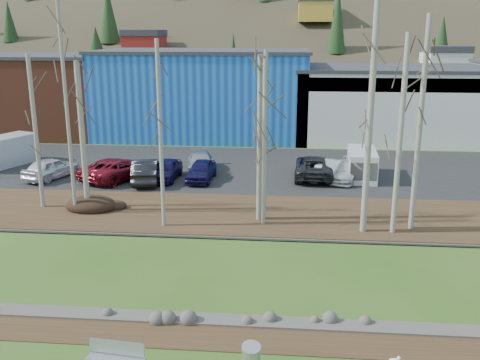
# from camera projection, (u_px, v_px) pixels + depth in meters

# --- Properties ---
(dirt_strip) EXTENTS (80.00, 1.80, 0.03)m
(dirt_strip) POSITION_uv_depth(u_px,v_px,m) (217.00, 336.00, 18.09)
(dirt_strip) COLOR #382616
(dirt_strip) RESTS_ON ground
(near_bank_rocks) EXTENTS (80.00, 0.80, 0.50)m
(near_bank_rocks) POSITION_uv_depth(u_px,v_px,m) (221.00, 321.00, 19.05)
(near_bank_rocks) COLOR #47423D
(near_bank_rocks) RESTS_ON ground
(river) EXTENTS (80.00, 8.00, 0.90)m
(river) POSITION_uv_depth(u_px,v_px,m) (232.00, 272.00, 22.99)
(river) COLOR black
(river) RESTS_ON ground
(far_bank_rocks) EXTENTS (80.00, 0.80, 0.46)m
(far_bank_rocks) POSITION_uv_depth(u_px,v_px,m) (241.00, 237.00, 26.92)
(far_bank_rocks) COLOR #47423D
(far_bank_rocks) RESTS_ON ground
(far_bank) EXTENTS (80.00, 7.00, 0.15)m
(far_bank) POSITION_uv_depth(u_px,v_px,m) (246.00, 214.00, 29.97)
(far_bank) COLOR #382616
(far_bank) RESTS_ON ground
(parking_lot) EXTENTS (80.00, 14.00, 0.14)m
(parking_lot) POSITION_uv_depth(u_px,v_px,m) (257.00, 169.00, 40.05)
(parking_lot) COLOR black
(parking_lot) RESTS_ON ground
(building_brick) EXTENTS (16.32, 12.24, 7.80)m
(building_brick) POSITION_uv_depth(u_px,v_px,m) (31.00, 93.00, 54.52)
(building_brick) COLOR brown
(building_brick) RESTS_ON ground
(building_blue) EXTENTS (20.40, 12.24, 8.30)m
(building_blue) POSITION_uv_depth(u_px,v_px,m) (205.00, 93.00, 52.91)
(building_blue) COLOR #1943A9
(building_blue) RESTS_ON ground
(building_white) EXTENTS (18.36, 12.24, 6.80)m
(building_white) POSITION_uv_depth(u_px,v_px,m) (390.00, 102.00, 51.54)
(building_white) COLOR silver
(building_white) RESTS_ON ground
(bench_intact) EXTENTS (1.84, 0.74, 0.90)m
(bench_intact) POSITION_uv_depth(u_px,v_px,m) (116.00, 357.00, 16.18)
(bench_intact) COLOR #AAADAF
(bench_intact) RESTS_ON ground
(dirt_mound) EXTENTS (2.94, 2.08, 0.58)m
(dirt_mound) POSITION_uv_depth(u_px,v_px,m) (91.00, 204.00, 30.60)
(dirt_mound) COLOR black
(dirt_mound) RESTS_ON far_bank
(birch_0) EXTENTS (0.24, 0.24, 8.70)m
(birch_0) POSITION_uv_depth(u_px,v_px,m) (36.00, 133.00, 29.98)
(birch_0) COLOR #ABA499
(birch_0) RESTS_ON far_bank
(birch_1) EXTENTS (0.19, 0.19, 11.70)m
(birch_1) POSITION_uv_depth(u_px,v_px,m) (67.00, 109.00, 28.49)
(birch_1) COLOR #ABA499
(birch_1) RESTS_ON far_bank
(birch_2) EXTENTS (0.31, 0.31, 8.35)m
(birch_2) POSITION_uv_depth(u_px,v_px,m) (82.00, 138.00, 29.35)
(birch_2) COLOR #ABA499
(birch_2) RESTS_ON far_bank
(birch_3) EXTENTS (0.20, 0.20, 9.52)m
(birch_3) POSITION_uv_depth(u_px,v_px,m) (161.00, 136.00, 26.83)
(birch_3) COLOR #ABA499
(birch_3) RESTS_ON far_bank
(birch_4) EXTENTS (0.26, 0.26, 8.74)m
(birch_4) POSITION_uv_depth(u_px,v_px,m) (259.00, 140.00, 27.85)
(birch_4) COLOR #ABA499
(birch_4) RESTS_ON far_bank
(birch_5) EXTENTS (0.23, 0.23, 8.96)m
(birch_5) POSITION_uv_depth(u_px,v_px,m) (265.00, 137.00, 27.98)
(birch_5) COLOR #ABA499
(birch_5) RESTS_ON far_bank
(birch_6) EXTENTS (0.21, 0.21, 8.53)m
(birch_6) POSITION_uv_depth(u_px,v_px,m) (264.00, 144.00, 27.27)
(birch_6) COLOR #ABA499
(birch_6) RESTS_ON far_bank
(birch_7) EXTENTS (0.31, 0.31, 11.69)m
(birch_7) POSITION_uv_depth(u_px,v_px,m) (370.00, 117.00, 25.74)
(birch_7) COLOR #ABA499
(birch_7) RESTS_ON far_bank
(birch_8) EXTENTS (0.26, 0.26, 9.81)m
(birch_8) POSITION_uv_depth(u_px,v_px,m) (400.00, 137.00, 25.85)
(birch_8) COLOR #ABA499
(birch_8) RESTS_ON far_bank
(birch_9) EXTENTS (0.26, 0.26, 10.66)m
(birch_9) POSITION_uv_depth(u_px,v_px,m) (420.00, 126.00, 26.27)
(birch_9) COLOR #ABA499
(birch_9) RESTS_ON far_bank
(car_0) EXTENTS (3.16, 4.67, 1.48)m
(car_0) POSITION_uv_depth(u_px,v_px,m) (51.00, 168.00, 36.97)
(car_0) COLOR silver
(car_0) RESTS_ON parking_lot
(car_1) EXTENTS (2.61, 5.00, 1.57)m
(car_1) POSITION_uv_depth(u_px,v_px,m) (145.00, 170.00, 36.16)
(car_1) COLOR black
(car_1) RESTS_ON parking_lot
(car_2) EXTENTS (4.60, 5.74, 1.45)m
(car_2) POSITION_uv_depth(u_px,v_px,m) (115.00, 169.00, 36.79)
(car_2) COLOR maroon
(car_2) RESTS_ON parking_lot
(car_3) EXTENTS (2.56, 4.74, 1.31)m
(car_3) POSITION_uv_depth(u_px,v_px,m) (201.00, 162.00, 39.03)
(car_3) COLOR #A1A5AA
(car_3) RESTS_ON parking_lot
(car_4) EXTENTS (1.81, 4.13, 1.38)m
(car_4) POSITION_uv_depth(u_px,v_px,m) (201.00, 170.00, 36.47)
(car_4) COLOR #161244
(car_4) RESTS_ON parking_lot
(car_5) EXTENTS (2.91, 4.50, 1.40)m
(car_5) POSITION_uv_depth(u_px,v_px,m) (332.00, 168.00, 36.99)
(car_5) COLOR #B2B1B4
(car_5) RESTS_ON parking_lot
(car_6) EXTENTS (2.80, 5.64, 1.54)m
(car_6) POSITION_uv_depth(u_px,v_px,m) (314.00, 167.00, 37.19)
(car_6) COLOR #29292B
(car_6) RESTS_ON parking_lot
(car_7) EXTENTS (3.25, 4.77, 1.28)m
(car_7) POSITION_uv_depth(u_px,v_px,m) (346.00, 171.00, 36.52)
(car_7) COLOR silver
(car_7) RESTS_ON parking_lot
(car_8) EXTENTS (4.60, 5.74, 1.45)m
(car_8) POSITION_uv_depth(u_px,v_px,m) (120.00, 169.00, 36.75)
(car_8) COLOR maroon
(car_8) RESTS_ON parking_lot
(car_9) EXTENTS (1.81, 4.13, 1.38)m
(car_9) POSITION_uv_depth(u_px,v_px,m) (166.00, 170.00, 36.68)
(car_9) COLOR #161244
(car_9) RESTS_ON parking_lot
(van_white) EXTENTS (2.14, 4.55, 1.94)m
(van_white) POSITION_uv_depth(u_px,v_px,m) (362.00, 165.00, 36.92)
(van_white) COLOR white
(van_white) RESTS_ON parking_lot
(van_grey) EXTENTS (3.82, 5.44, 2.20)m
(van_grey) POSITION_uv_depth(u_px,v_px,m) (1.00, 152.00, 40.23)
(van_grey) COLOR silver
(van_grey) RESTS_ON parking_lot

